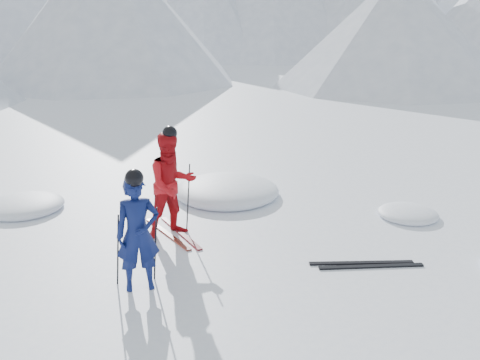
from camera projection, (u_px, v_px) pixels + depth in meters
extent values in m
plane|color=white|center=(318.00, 242.00, 9.03)|extent=(160.00, 160.00, 0.00)
cone|color=#B2BCD1|center=(204.00, 2.00, 48.85)|extent=(19.63, 19.63, 10.85)
cone|color=silver|center=(447.00, 5.00, 56.13)|extent=(24.45, 24.45, 10.76)
cone|color=#B2BCD1|center=(394.00, 30.00, 29.12)|extent=(14.00, 14.00, 6.50)
cone|color=#B2BCD1|center=(109.00, 8.00, 31.08)|extent=(16.00, 16.00, 9.00)
imported|color=#0D1851|center=(138.00, 234.00, 7.25)|extent=(0.65, 0.45, 1.72)
imported|color=#B60E15|center=(172.00, 185.00, 9.09)|extent=(1.12, 1.00, 1.92)
cylinder|color=black|center=(118.00, 250.00, 7.42)|extent=(0.12, 0.08, 1.14)
cylinder|color=black|center=(155.00, 244.00, 7.62)|extent=(0.12, 0.07, 1.14)
cylinder|color=black|center=(155.00, 198.00, 9.36)|extent=(0.13, 0.10, 1.28)
cylinder|color=black|center=(188.00, 198.00, 9.39)|extent=(0.13, 0.09, 1.28)
cube|color=black|center=(167.00, 234.00, 9.35)|extent=(0.71, 1.61, 0.03)
cube|color=black|center=(181.00, 233.00, 9.40)|extent=(0.60, 1.65, 0.03)
cube|color=black|center=(361.00, 263.00, 8.24)|extent=(1.69, 0.39, 0.03)
cube|color=black|center=(371.00, 266.00, 8.12)|extent=(1.70, 0.33, 0.03)
ellipsoid|color=white|center=(25.00, 209.00, 10.61)|extent=(1.61, 1.61, 0.35)
ellipsoid|color=white|center=(408.00, 216.00, 10.23)|extent=(1.19, 1.19, 0.26)
ellipsoid|color=white|center=(227.00, 195.00, 11.45)|extent=(2.35, 2.35, 0.52)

